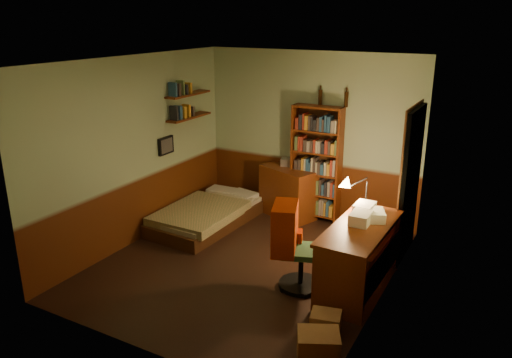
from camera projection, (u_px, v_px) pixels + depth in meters
The scene contains 24 objects.
floor at pixel (247, 265), 6.51m from camera, with size 3.50×4.00×0.02m, color black.
ceiling at pixel (246, 60), 5.69m from camera, with size 3.50×4.00×0.02m, color silver.
wall_back at pixel (310, 136), 7.78m from camera, with size 3.50×0.02×2.60m, color #9AB38A.
wall_left at pixel (136, 151), 6.91m from camera, with size 0.02×4.00×2.60m, color #9AB38A.
wall_right at pixel (390, 192), 5.30m from camera, with size 0.02×4.00×2.60m, color #9AB38A.
wall_front at pixel (134, 227), 4.43m from camera, with size 3.50×0.02×2.60m, color #9AB38A.
doorway at pixel (410, 184), 6.50m from camera, with size 0.06×0.90×2.00m, color black.
door_trim at pixel (408, 184), 6.51m from camera, with size 0.02×0.98×2.08m, color #391E0D.
bed at pixel (206, 208), 7.66m from camera, with size 0.97×1.82×0.54m, color olive.
dresser at pixel (288, 192), 7.97m from camera, with size 0.90×0.45×0.80m, color #5F270E.
mini_stereo at pixel (288, 162), 7.96m from camera, with size 0.22×0.17×0.12m, color #B2B2B7.
bookshelf at pixel (316, 164), 7.69m from camera, with size 0.78×0.24×1.81m, color #5F270E.
bottle_left at pixel (320, 97), 7.46m from camera, with size 0.06×0.06×0.23m, color black.
bottle_right at pixel (346, 99), 7.28m from camera, with size 0.06×0.06×0.22m, color black.
desk at pixel (359, 257), 5.84m from camera, with size 0.61×1.48×0.79m, color #5F270E.
paper_stack at pixel (375, 215), 5.87m from camera, with size 0.22×0.30×0.12m, color silver.
desk_lamp at pixel (367, 184), 6.14m from camera, with size 0.20×0.20×0.65m, color black.
office_chair at pixel (302, 244), 5.79m from camera, with size 0.56×0.50×1.13m, color #2C512E.
red_jacket at pixel (282, 170), 5.68m from camera, with size 0.27×0.49×0.58m, color #A52600.
wall_shelf_lower at pixel (189, 117), 7.67m from camera, with size 0.20×0.90×0.03m, color #5F270E.
wall_shelf_upper at pixel (188, 94), 7.56m from camera, with size 0.20×0.90×0.03m, color #5F270E.
framed_picture at pixel (166, 146), 7.40m from camera, with size 0.04×0.32×0.26m, color black.
cardboard_box_a at pixel (318, 347), 4.66m from camera, with size 0.39×0.31×0.29m, color #A57446.
cardboard_box_b at pixel (326, 322), 5.10m from camera, with size 0.30×0.25×0.21m, color #A57446.
Camera 1 is at (2.91, -5.06, 3.10)m, focal length 35.00 mm.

